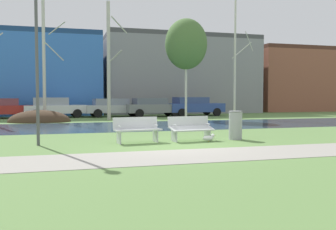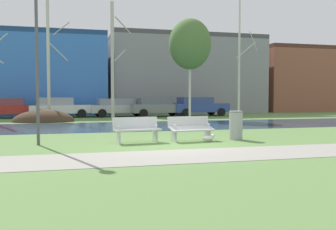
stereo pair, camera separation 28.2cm
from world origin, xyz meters
The scene contains 21 objects.
ground_plane centered at (0.00, 10.00, 0.00)m, with size 120.00×120.00×0.00m, color #5B7F42.
paved_path_strip centered at (0.00, -2.03, 0.01)m, with size 60.00×2.25×0.01m, color gray.
river_band centered at (0.00, 8.09, 0.00)m, with size 80.00×6.41×0.01m, color #2D475B.
soil_mound centered at (-4.84, 12.78, 0.00)m, with size 3.75×2.50×1.47m, color #423021.
bench_left centered at (-0.98, 1.10, 0.47)m, with size 1.66×0.77×0.87m.
bench_right centered at (0.95, 1.10, 0.47)m, with size 1.66×0.76×0.87m.
trash_bin centered at (2.69, 1.06, 0.54)m, with size 0.51×0.51×1.05m.
seagull centered at (1.48, 0.70, 0.13)m, with size 0.48×0.18×0.27m.
streetlamp centered at (-4.19, 1.28, 3.49)m, with size 0.32×0.32×5.21m.
birch_left centered at (-4.54, 14.06, 4.01)m, with size 1.49×2.63×7.87m.
birch_center_left centered at (-0.43, 13.69, 4.02)m, with size 1.39×2.16×7.90m.
birch_center centered at (4.81, 13.10, 5.17)m, with size 2.91×2.91×6.93m.
birch_center_right centered at (8.49, 12.95, 4.33)m, with size 1.44×2.58×8.55m.
parked_van_nearest_red centered at (-7.44, 17.32, 0.76)m, with size 4.30×2.22×1.43m.
parked_sedan_second_white centered at (-4.06, 17.35, 0.78)m, with size 4.55×2.35×1.49m.
parked_hatch_third_silver centered at (0.37, 17.33, 0.75)m, with size 4.73×2.26×1.41m.
parked_wagon_fourth_grey centered at (3.31, 16.63, 0.77)m, with size 4.54×2.27×1.44m.
parked_suv_fifth_blue centered at (6.74, 16.84, 0.80)m, with size 4.75×2.36×1.51m.
building_blue_store centered at (-7.31, 24.04, 3.49)m, with size 14.17×9.45×6.98m.
building_grey_warehouse centered at (7.58, 24.21, 3.67)m, with size 14.40×8.71×7.34m.
building_brick_low centered at (23.75, 24.54, 3.37)m, with size 15.90×7.71×6.73m.
Camera 1 is at (-3.38, -11.26, 1.59)m, focal length 39.45 mm.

